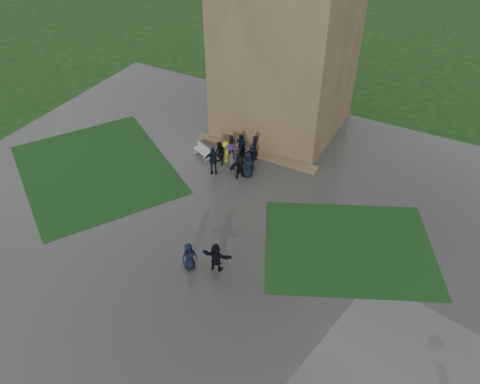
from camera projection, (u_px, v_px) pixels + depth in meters
The scene contains 10 objects.
ground at pixel (166, 252), 25.05m from camera, with size 120.00×120.00×0.00m, color black.
plaza at pixel (187, 229), 26.42m from camera, with size 34.00×34.00×0.02m, color #353533.
lawn_inset_left at pixel (96, 169), 30.92m from camera, with size 11.00×9.00×0.01m, color black.
lawn_inset_right at pixel (348, 247), 25.32m from camera, with size 9.00×7.00×0.01m, color black.
tower at pixel (290, 2), 29.71m from camera, with size 8.00×8.00×18.00m, color brown.
tower_plinth at pixel (255, 153), 32.24m from camera, with size 9.00×0.80×0.22m, color brown.
bench at pixel (202, 151), 31.85m from camera, with size 1.49×0.98×0.83m.
visitor_cluster at pixel (238, 154), 30.50m from camera, with size 3.31×3.54×2.56m.
pedestrian_mid at pixel (189, 256), 23.65m from camera, with size 0.81×0.55×1.65m, color black.
pedestrian_near at pixel (216, 257), 23.56m from camera, with size 1.58×0.57×1.71m, color black.
Camera 1 is at (11.81, -13.53, 18.20)m, focal length 35.00 mm.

